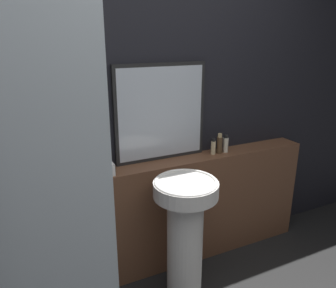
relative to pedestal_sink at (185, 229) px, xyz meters
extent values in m
cube|color=black|center=(0.07, 0.51, 0.70)|extent=(8.00, 0.06, 2.50)
cube|color=brown|center=(0.07, 0.38, -0.10)|extent=(2.43, 0.21, 0.90)
cylinder|color=silver|center=(0.00, 0.00, -0.15)|extent=(0.25, 0.25, 0.80)
cylinder|color=silver|center=(0.00, 0.00, 0.30)|extent=(0.43, 0.43, 0.10)
torus|color=silver|center=(0.00, 0.00, 0.35)|extent=(0.42, 0.42, 0.02)
cube|color=black|center=(0.03, 0.46, 0.72)|extent=(0.72, 0.03, 0.72)
cube|color=#B2BCC6|center=(0.03, 0.46, 0.72)|extent=(0.67, 0.02, 0.67)
cube|color=white|center=(-0.47, 0.38, 0.39)|extent=(0.17, 0.17, 0.08)
cylinder|color=#C6B284|center=(0.45, 0.38, 0.41)|extent=(0.04, 0.04, 0.11)
cylinder|color=black|center=(0.45, 0.38, 0.47)|extent=(0.03, 0.03, 0.02)
cylinder|color=#4C3823|center=(0.51, 0.38, 0.42)|extent=(0.05, 0.05, 0.13)
cylinder|color=tan|center=(0.51, 0.38, 0.50)|extent=(0.03, 0.03, 0.03)
cylinder|color=beige|center=(0.57, 0.38, 0.41)|extent=(0.04, 0.04, 0.12)
cylinder|color=black|center=(0.57, 0.38, 0.49)|extent=(0.03, 0.03, 0.03)
camera|label=1|loc=(-0.94, -1.70, 1.26)|focal=35.00mm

